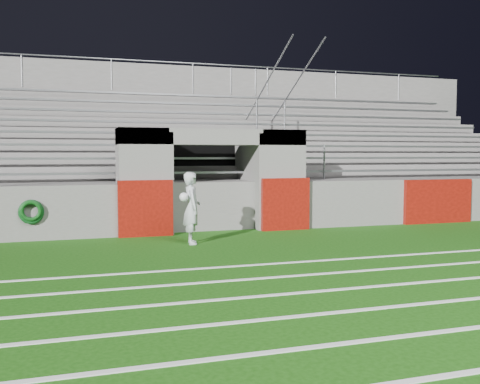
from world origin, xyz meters
name	(u,v)px	position (x,y,z in m)	size (l,w,h in m)	color
ground	(258,254)	(0.00, 0.00, 0.00)	(90.00, 90.00, 0.00)	#16480C
field_markings	(413,335)	(0.00, -5.00, 0.01)	(28.00, 8.09, 0.01)	white
stadium_structure	(179,168)	(0.00, 7.97, 1.49)	(26.00, 8.48, 5.42)	#625F5D
goalkeeper_with_ball	(192,208)	(-0.98, 1.58, 0.79)	(0.51, 0.60, 1.58)	#B9BEC4
hose_coil	(31,212)	(-4.35, 2.93, 0.68)	(0.56, 0.15, 0.56)	#0C3E16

